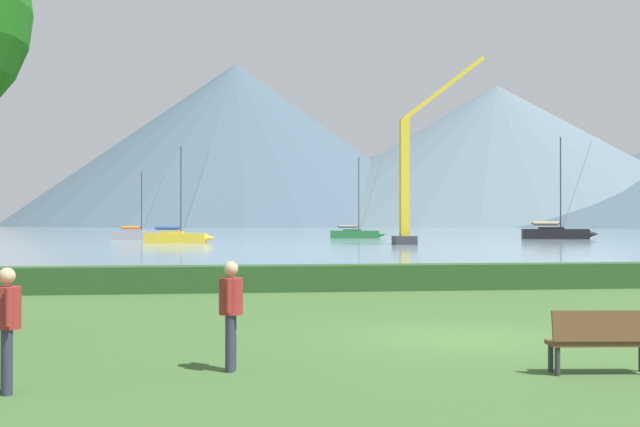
# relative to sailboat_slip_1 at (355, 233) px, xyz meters

# --- Properties ---
(ground_plane) EXTENTS (1000.00, 1000.00, 0.00)m
(ground_plane) POSITION_rel_sailboat_slip_1_xyz_m (-13.40, -87.69, -0.60)
(ground_plane) COLOR #3D602D
(harbor_water) EXTENTS (320.00, 246.00, 0.00)m
(harbor_water) POSITION_rel_sailboat_slip_1_xyz_m (-13.40, 49.31, -0.59)
(harbor_water) COLOR gray
(harbor_water) RESTS_ON ground_plane
(hedge_line) EXTENTS (80.00, 1.20, 0.82)m
(hedge_line) POSITION_rel_sailboat_slip_1_xyz_m (-13.40, -76.69, -0.18)
(hedge_line) COLOR #284C23
(hedge_line) RESTS_ON ground_plane
(sailboat_slip_1) EXTENTS (7.14, 3.08, 10.24)m
(sailboat_slip_1) POSITION_rel_sailboat_slip_1_xyz_m (0.00, 0.00, 0.00)
(sailboat_slip_1) COLOR #236B38
(sailboat_slip_1) RESTS_ON harbor_water
(sailboat_slip_2) EXTENTS (6.74, 3.38, 7.95)m
(sailboat_slip_2) POSITION_rel_sailboat_slip_1_xyz_m (-26.41, -4.01, -0.05)
(sailboat_slip_2) COLOR #9E9EA3
(sailboat_slip_2) RESTS_ON harbor_water
(sailboat_slip_3) EXTENTS (9.03, 4.68, 12.27)m
(sailboat_slip_3) POSITION_rel_sailboat_slip_1_xyz_m (23.11, -7.62, 0.15)
(sailboat_slip_3) COLOR black
(sailboat_slip_3) RESTS_ON harbor_water
(sailboat_slip_6) EXTENTS (7.14, 2.97, 9.68)m
(sailboat_slip_6) POSITION_rel_sailboat_slip_1_xyz_m (-21.46, -17.98, -0.00)
(sailboat_slip_6) COLOR gold
(sailboat_slip_6) RESTS_ON harbor_water
(park_bench_near_path) EXTENTS (1.57, 0.64, 0.95)m
(park_bench_near_path) POSITION_rel_sailboat_slip_1_xyz_m (-12.50, -91.70, -0.07)
(park_bench_near_path) COLOR brown
(park_bench_near_path) RESTS_ON ground_plane
(person_seated_viewer) EXTENTS (0.36, 0.56, 1.65)m
(person_seated_viewer) POSITION_rel_sailboat_slip_1_xyz_m (-17.90, -90.70, 0.38)
(person_seated_viewer) COLOR #2D3347
(person_seated_viewer) RESTS_ON ground_plane
(person_standing_walker) EXTENTS (0.36, 0.55, 1.65)m
(person_standing_walker) POSITION_rel_sailboat_slip_1_xyz_m (-20.84, -91.99, 0.38)
(person_standing_walker) COLOR #2D3347
(person_standing_walker) RESTS_ON ground_plane
(dock_crane) EXTENTS (8.70, 2.00, 17.66)m
(dock_crane) POSITION_rel_sailboat_slip_1_xyz_m (0.11, -27.80, 4.91)
(dock_crane) COLOR #333338
(dock_crane) RESTS_ON ground_plane
(distant_hill_west_ridge) EXTENTS (270.18, 270.18, 43.03)m
(distant_hill_west_ridge) POSITION_rel_sailboat_slip_1_xyz_m (90.85, 304.97, 20.92)
(distant_hill_west_ridge) COLOR #425666
(distant_hill_west_ridge) RESTS_ON ground_plane
(distant_hill_central_peak) EXTENTS (184.08, 184.08, 66.45)m
(distant_hill_central_peak) POSITION_rel_sailboat_slip_1_xyz_m (-7.34, 240.26, 32.63)
(distant_hill_central_peak) COLOR #425666
(distant_hill_central_peak) RESTS_ON ground_plane
(distant_hill_far_shoulder) EXTENTS (191.02, 191.02, 56.49)m
(distant_hill_far_shoulder) POSITION_rel_sailboat_slip_1_xyz_m (96.45, 219.77, 27.65)
(distant_hill_far_shoulder) COLOR slate
(distant_hill_far_shoulder) RESTS_ON ground_plane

